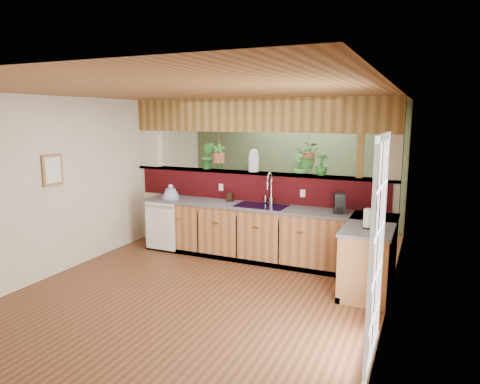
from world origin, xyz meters
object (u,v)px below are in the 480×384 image
at_px(soap_dispenser, 230,195).
at_px(paper_towel, 368,219).
at_px(coffee_maker, 339,204).
at_px(glass_jar, 254,160).
at_px(shelving_console, 275,202).
at_px(dish_stack, 171,194).
at_px(faucet, 270,187).

xyz_separation_m(soap_dispenser, paper_towel, (2.34, -0.87, 0.02)).
distance_m(coffee_maker, glass_jar, 1.65).
bearing_deg(shelving_console, paper_towel, -35.99).
relative_size(soap_dispenser, paper_towel, 0.79).
distance_m(dish_stack, soap_dispenser, 1.07).
distance_m(soap_dispenser, shelving_console, 2.21).
bearing_deg(paper_towel, coffee_maker, 123.67).
distance_m(dish_stack, paper_towel, 3.47).
bearing_deg(paper_towel, shelving_console, 127.29).
height_order(soap_dispenser, coffee_maker, coffee_maker).
height_order(glass_jar, shelving_console, glass_jar).
height_order(faucet, glass_jar, glass_jar).
bearing_deg(faucet, shelving_console, 107.17).
xyz_separation_m(coffee_maker, paper_towel, (0.51, -0.76, -0.01)).
bearing_deg(dish_stack, paper_towel, -11.54).
bearing_deg(faucet, glass_jar, 149.13).
xyz_separation_m(coffee_maker, shelving_console, (-1.80, 2.26, -0.53)).
bearing_deg(paper_towel, glass_jar, 150.95).
height_order(dish_stack, glass_jar, glass_jar).
xyz_separation_m(dish_stack, paper_towel, (3.40, -0.69, 0.04)).
bearing_deg(shelving_console, faucet, -56.12).
xyz_separation_m(faucet, soap_dispenser, (-0.70, -0.03, -0.18)).
bearing_deg(faucet, paper_towel, -28.62).
bearing_deg(soap_dispenser, faucet, 2.53).
bearing_deg(coffee_maker, paper_towel, -73.02).
distance_m(faucet, shelving_console, 2.33).
xyz_separation_m(soap_dispenser, shelving_console, (0.04, 2.16, -0.51)).
relative_size(coffee_maker, shelving_console, 0.18).
distance_m(soap_dispenser, glass_jar, 0.71).
xyz_separation_m(faucet, dish_stack, (-1.75, -0.20, -0.21)).
xyz_separation_m(paper_towel, shelving_console, (-2.30, 3.02, -0.52)).
bearing_deg(faucet, coffee_maker, -6.88).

